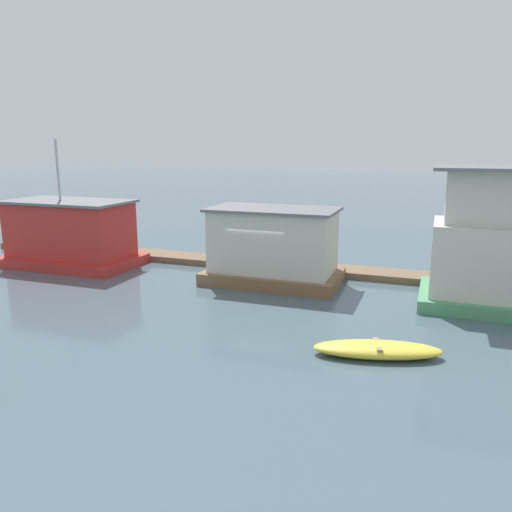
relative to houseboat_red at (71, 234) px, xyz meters
name	(u,v)px	position (x,y,z in m)	size (l,w,h in m)	color
ground_plane	(264,282)	(10.16, 0.12, -1.54)	(200.00, 200.00, 0.00)	#475B66
dock_walkway	(281,266)	(10.16, 2.70, -1.39)	(33.80, 1.64, 0.30)	brown
houseboat_red	(71,234)	(0.00, 0.00, 0.00)	(6.69, 3.77, 6.17)	red
houseboat_brown	(273,247)	(10.52, 0.33, 0.02)	(5.80, 3.41, 3.27)	brown
dinghy_yellow	(377,349)	(15.77, -6.18, -1.33)	(3.80, 2.02, 0.41)	yellow
mooring_post_near_left	(227,258)	(7.78, 1.63, -0.94)	(0.23, 0.23, 1.21)	brown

